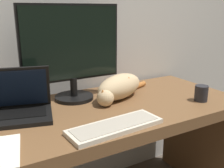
# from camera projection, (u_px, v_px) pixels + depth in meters

# --- Properties ---
(desk) EXTENTS (1.60, 0.69, 0.71)m
(desk) POSITION_uv_depth(u_px,v_px,m) (99.00, 132.00, 1.40)
(desk) COLOR brown
(desk) RESTS_ON ground_plane
(monitor) EXTENTS (0.56, 0.22, 0.53)m
(monitor) POSITION_uv_depth(u_px,v_px,m) (72.00, 51.00, 1.43)
(monitor) COLOR black
(monitor) RESTS_ON desk
(laptop) EXTENTS (0.35, 0.30, 0.24)m
(laptop) POSITION_uv_depth(u_px,v_px,m) (19.00, 107.00, 1.24)
(laptop) COLOR black
(laptop) RESTS_ON desk
(external_keyboard) EXTENTS (0.43, 0.17, 0.02)m
(external_keyboard) POSITION_uv_depth(u_px,v_px,m) (115.00, 126.00, 1.12)
(external_keyboard) COLOR beige
(external_keyboard) RESTS_ON desk
(cat) EXTENTS (0.47, 0.28, 0.14)m
(cat) POSITION_uv_depth(u_px,v_px,m) (119.00, 87.00, 1.49)
(cat) COLOR #D1B284
(cat) RESTS_ON desk
(coffee_mug) EXTENTS (0.07, 0.07, 0.09)m
(coffee_mug) POSITION_uv_depth(u_px,v_px,m) (201.00, 93.00, 1.46)
(coffee_mug) COLOR #232328
(coffee_mug) RESTS_ON desk
(small_toy) EXTENTS (0.06, 0.06, 0.06)m
(small_toy) POSITION_uv_depth(u_px,v_px,m) (128.00, 83.00, 1.71)
(small_toy) COLOR red
(small_toy) RESTS_ON desk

